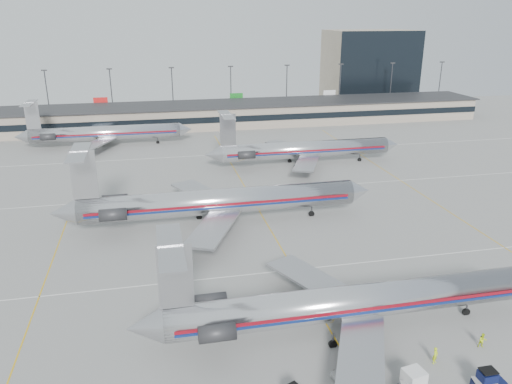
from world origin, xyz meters
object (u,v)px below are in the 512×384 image
object	(u,v)px
jet_foreground	(344,303)
belt_loader	(350,371)
jet_second_row	(214,201)
uld_container	(413,381)

from	to	relation	value
jet_foreground	belt_loader	distance (m)	7.21
jet_second_row	uld_container	xyz separation A→B (m)	(11.61, -39.14, -2.60)
uld_container	jet_second_row	bearing A→B (deg)	96.59
jet_foreground	jet_second_row	world-z (taller)	jet_second_row
belt_loader	uld_container	bearing A→B (deg)	-45.90
jet_second_row	uld_container	world-z (taller)	jet_second_row
uld_container	belt_loader	xyz separation A→B (m)	(-4.46, 2.92, -0.54)
jet_foreground	uld_container	world-z (taller)	jet_foreground
jet_foreground	jet_second_row	xyz separation A→B (m)	(-9.00, 29.82, 0.37)
jet_second_row	uld_container	bearing A→B (deg)	-73.48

